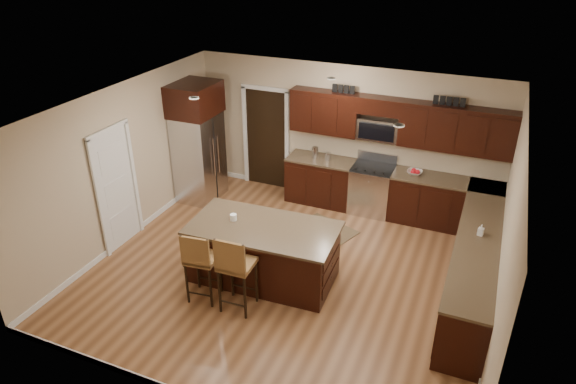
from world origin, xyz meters
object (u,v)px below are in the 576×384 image
at_px(range, 372,189).
at_px(stool_left, 200,259).
at_px(refrigerator, 198,141).
at_px(stool_mid, 235,266).
at_px(island, 264,254).

xyz_separation_m(range, stool_left, (-1.58, -3.57, 0.24)).
relative_size(range, refrigerator, 0.47).
bearing_deg(stool_mid, range, 71.91).
bearing_deg(stool_left, refrigerator, 114.39).
relative_size(range, stool_left, 0.97).
height_order(range, stool_left, stool_left).
height_order(stool_left, refrigerator, refrigerator).
xyz_separation_m(island, stool_left, (-0.59, -0.85, 0.29)).
relative_size(island, stool_mid, 1.86).
bearing_deg(stool_mid, refrigerator, 126.84).
height_order(island, stool_mid, stool_mid).
bearing_deg(stool_left, island, 47.81).
bearing_deg(island, range, 67.34).
relative_size(island, stool_left, 1.99).
height_order(stool_left, stool_mid, stool_mid).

